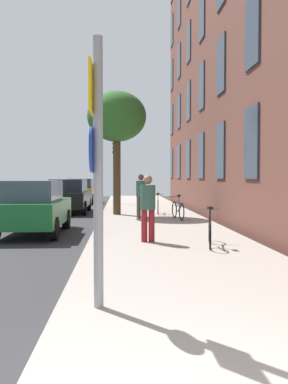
# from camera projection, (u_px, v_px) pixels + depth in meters

# --- Properties ---
(ground_plane) EXTENTS (41.80, 41.80, 0.00)m
(ground_plane) POSITION_uv_depth(u_px,v_px,m) (66.00, 219.00, 17.14)
(ground_plane) COLOR #332D28
(road_asphalt) EXTENTS (7.00, 38.00, 0.01)m
(road_asphalt) POSITION_uv_depth(u_px,v_px,m) (14.00, 220.00, 17.02)
(road_asphalt) COLOR #2D2D30
(road_asphalt) RESTS_ON ground
(sidewalk) EXTENTS (4.20, 38.00, 0.12)m
(sidewalk) POSITION_uv_depth(u_px,v_px,m) (151.00, 218.00, 17.34)
(sidewalk) COLOR #9E9389
(sidewalk) RESTS_ON ground
(sign_post) EXTENTS (0.15, 0.60, 3.32)m
(sign_post) POSITION_uv_depth(u_px,v_px,m) (96.00, 157.00, 5.13)
(sign_post) COLOR gray
(sign_post) RESTS_ON sidewalk
(traffic_light) EXTENTS (0.43, 0.24, 3.85)m
(traffic_light) POSITION_uv_depth(u_px,v_px,m) (117.00, 160.00, 25.42)
(traffic_light) COLOR black
(traffic_light) RESTS_ON sidewalk
(tree_near) EXTENTS (2.54, 2.54, 5.30)m
(tree_near) POSITION_uv_depth(u_px,v_px,m) (117.00, 118.00, 18.00)
(tree_near) COLOR #4C3823
(tree_near) RESTS_ON sidewalk
(bicycle_0) EXTENTS (0.50, 1.70, 0.93)m
(bicycle_0) POSITION_uv_depth(u_px,v_px,m) (210.00, 230.00, 9.86)
(bicycle_0) COLOR black
(bicycle_0) RESTS_ON sidewalk
(bicycle_1) EXTENTS (0.42, 1.68, 0.94)m
(bicycle_1) POSITION_uv_depth(u_px,v_px,m) (178.00, 210.00, 16.08)
(bicycle_1) COLOR black
(bicycle_1) RESTS_ON sidewalk
(bicycle_2) EXTENTS (0.42, 1.65, 0.93)m
(bicycle_2) POSITION_uv_depth(u_px,v_px,m) (158.00, 205.00, 18.54)
(bicycle_2) COLOR black
(bicycle_2) RESTS_ON sidewalk
(pedestrian_0) EXTENTS (0.43, 0.43, 1.66)m
(pedestrian_0) POSITION_uv_depth(u_px,v_px,m) (148.00, 204.00, 10.41)
(pedestrian_0) COLOR maroon
(pedestrian_0) RESTS_ON sidewalk
(pedestrian_1) EXTENTS (0.48, 0.48, 1.72)m
(pedestrian_1) POSITION_uv_depth(u_px,v_px,m) (141.00, 193.00, 16.51)
(pedestrian_1) COLOR #4C4742
(pedestrian_1) RESTS_ON sidewalk
(car_0) EXTENTS (1.82, 4.08, 1.62)m
(car_0) POSITION_uv_depth(u_px,v_px,m) (34.00, 207.00, 12.61)
(car_0) COLOR #19662D
(car_0) RESTS_ON road_asphalt
(car_1) EXTENTS (1.85, 4.41, 1.62)m
(car_1) POSITION_uv_depth(u_px,v_px,m) (69.00, 196.00, 20.23)
(car_1) COLOR black
(car_1) RESTS_ON road_asphalt
(car_2) EXTENTS (1.94, 4.10, 1.62)m
(car_2) POSITION_uv_depth(u_px,v_px,m) (81.00, 191.00, 27.91)
(car_2) COLOR orange
(car_2) RESTS_ON road_asphalt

